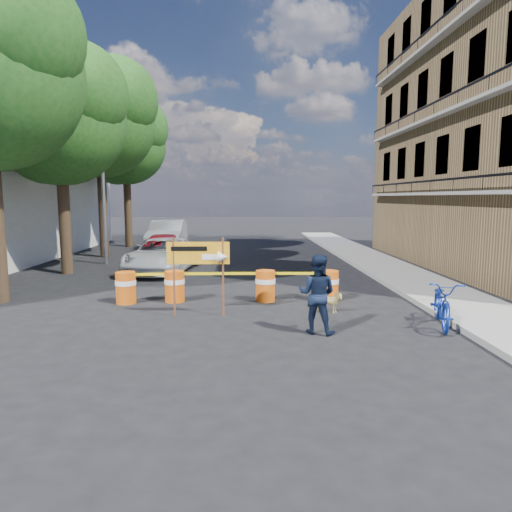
{
  "coord_description": "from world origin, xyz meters",
  "views": [
    {
      "loc": [
        0.14,
        -11.08,
        2.99
      ],
      "look_at": [
        0.55,
        2.08,
        1.3
      ],
      "focal_mm": 32.0,
      "sensor_mm": 36.0,
      "label": 1
    }
  ],
  "objects": [
    {
      "name": "detour_sign",
      "position": [
        -0.74,
        0.2,
        1.48
      ],
      "size": [
        1.56,
        0.29,
        2.01
      ],
      "rotation": [
        0.0,
        0.0,
        -0.01
      ],
      "color": "#592D19",
      "rests_on": "ground"
    },
    {
      "name": "sedan_red",
      "position": [
        -3.47,
        9.56,
        0.71
      ],
      "size": [
        2.07,
        4.3,
        1.41
      ],
      "primitive_type": "imported",
      "rotation": [
        0.0,
        0.0,
        0.1
      ],
      "color": "maroon",
      "rests_on": "ground"
    },
    {
      "name": "barrel_far_left",
      "position": [
        -3.17,
        1.74,
        0.47
      ],
      "size": [
        0.58,
        0.58,
        0.9
      ],
      "color": "#D2600C",
      "rests_on": "ground"
    },
    {
      "name": "sidewalk_east",
      "position": [
        6.2,
        6.0,
        0.07
      ],
      "size": [
        2.4,
        40.0,
        0.15
      ],
      "primitive_type": "cube",
      "color": "gray",
      "rests_on": "ground"
    },
    {
      "name": "dog",
      "position": [
        2.39,
        0.44,
        0.28
      ],
      "size": [
        0.72,
        0.42,
        0.57
      ],
      "primitive_type": "imported",
      "rotation": [
        0.0,
        0.0,
        1.4
      ],
      "color": "#E1CF81",
      "rests_on": "ground"
    },
    {
      "name": "tree_mid_b",
      "position": [
        -6.73,
        12.0,
        6.71
      ],
      "size": [
        5.67,
        5.4,
        9.62
      ],
      "color": "#332316",
      "rests_on": "ground"
    },
    {
      "name": "pedestrian",
      "position": [
        1.79,
        -1.28,
        0.88
      ],
      "size": [
        1.05,
        0.95,
        1.76
      ],
      "primitive_type": "imported",
      "rotation": [
        0.0,
        0.0,
        2.75
      ],
      "color": "black",
      "rests_on": "ground"
    },
    {
      "name": "streetlamp",
      "position": [
        -5.93,
        9.5,
        4.38
      ],
      "size": [
        1.25,
        0.18,
        8.0
      ],
      "color": "gray",
      "rests_on": "ground"
    },
    {
      "name": "tree_mid_a",
      "position": [
        -6.74,
        7.0,
        6.01
      ],
      "size": [
        5.25,
        5.0,
        8.68
      ],
      "color": "#332316",
      "rests_on": "ground"
    },
    {
      "name": "barrel_far_right",
      "position": [
        2.64,
        1.81,
        0.47
      ],
      "size": [
        0.58,
        0.58,
        0.9
      ],
      "color": "#D2600C",
      "rests_on": "ground"
    },
    {
      "name": "barrel_mid_left",
      "position": [
        -1.81,
        1.89,
        0.47
      ],
      "size": [
        0.58,
        0.58,
        0.9
      ],
      "color": "#D2600C",
      "rests_on": "ground"
    },
    {
      "name": "tree_far",
      "position": [
        -6.74,
        17.0,
        6.22
      ],
      "size": [
        5.04,
        4.8,
        8.84
      ],
      "color": "#332316",
      "rests_on": "ground"
    },
    {
      "name": "ground",
      "position": [
        0.0,
        0.0,
        0.0
      ],
      "size": [
        120.0,
        120.0,
        0.0
      ],
      "primitive_type": "plane",
      "color": "black",
      "rests_on": "ground"
    },
    {
      "name": "bicycle",
      "position": [
        4.8,
        -0.84,
        1.06
      ],
      "size": [
        1.02,
        1.27,
        2.12
      ],
      "primitive_type": "imported",
      "rotation": [
        0.0,
        0.0,
        -0.28
      ],
      "color": "#122F96",
      "rests_on": "ground"
    },
    {
      "name": "barrel_mid_right",
      "position": [
        0.81,
        1.88,
        0.47
      ],
      "size": [
        0.58,
        0.58,
        0.9
      ],
      "color": "#D2600C",
      "rests_on": "ground"
    },
    {
      "name": "sedan_silver",
      "position": [
        -4.13,
        15.12,
        0.86
      ],
      "size": [
        1.93,
        5.24,
        1.71
      ],
      "primitive_type": "imported",
      "rotation": [
        0.0,
        0.0,
        0.02
      ],
      "color": "silver",
      "rests_on": "ground"
    },
    {
      "name": "suv_white",
      "position": [
        -3.07,
        7.31,
        0.68
      ],
      "size": [
        2.86,
        5.12,
        1.35
      ],
      "primitive_type": "imported",
      "rotation": [
        0.0,
        0.0,
        -0.13
      ],
      "color": "silver",
      "rests_on": "ground"
    }
  ]
}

